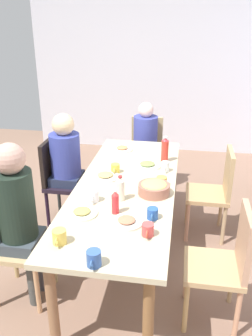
# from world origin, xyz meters

# --- Properties ---
(ground_plane) EXTENTS (7.04, 7.04, 0.00)m
(ground_plane) POSITION_xyz_m (0.00, 0.00, 0.00)
(ground_plane) COLOR #836351
(wall_left) EXTENTS (0.12, 3.87, 2.60)m
(wall_left) POSITION_xyz_m (-2.99, 0.00, 1.30)
(wall_left) COLOR silver
(wall_left) RESTS_ON ground_plane
(dining_table) EXTENTS (2.20, 0.81, 0.76)m
(dining_table) POSITION_xyz_m (0.00, 0.00, 0.67)
(dining_table) COLOR #C3B590
(dining_table) RESTS_ON ground_plane
(chair_0) EXTENTS (0.40, 0.40, 0.90)m
(chair_0) POSITION_xyz_m (-0.55, 0.78, 0.51)
(chair_0) COLOR tan
(chair_0) RESTS_ON ground_plane
(chair_1) EXTENTS (0.40, 0.40, 0.90)m
(chair_1) POSITION_xyz_m (-0.55, -0.78, 0.51)
(chair_1) COLOR black
(chair_1) RESTS_ON ground_plane
(person_1) EXTENTS (0.30, 0.30, 1.18)m
(person_1) POSITION_xyz_m (-0.55, -0.69, 0.71)
(person_1) COLOR #353C50
(person_1) RESTS_ON ground_plane
(chair_2) EXTENTS (0.40, 0.40, 0.90)m
(chair_2) POSITION_xyz_m (0.55, -0.78, 0.51)
(chair_2) COLOR tan
(chair_2) RESTS_ON ground_plane
(person_2) EXTENTS (0.30, 0.30, 1.27)m
(person_2) POSITION_xyz_m (0.55, -0.69, 0.76)
(person_2) COLOR #3E3B3F
(person_2) RESTS_ON ground_plane
(chair_3) EXTENTS (0.40, 0.40, 0.90)m
(chair_3) POSITION_xyz_m (-1.48, 0.00, 0.51)
(chair_3) COLOR tan
(chair_3) RESTS_ON ground_plane
(person_3) EXTENTS (0.30, 0.30, 1.12)m
(person_3) POSITION_xyz_m (-1.38, 0.00, 0.67)
(person_3) COLOR #262A47
(person_3) RESTS_ON ground_plane
(chair_4) EXTENTS (0.40, 0.40, 0.90)m
(chair_4) POSITION_xyz_m (0.55, 0.78, 0.51)
(chair_4) COLOR tan
(chair_4) RESTS_ON ground_plane
(plate_0) EXTENTS (0.21, 0.21, 0.04)m
(plate_0) POSITION_xyz_m (-0.79, -0.17, 0.77)
(plate_0) COLOR white
(plate_0) RESTS_ON dining_table
(plate_1) EXTENTS (0.22, 0.22, 0.04)m
(plate_1) POSITION_xyz_m (0.58, 0.10, 0.77)
(plate_1) COLOR silver
(plate_1) RESTS_ON dining_table
(plate_2) EXTENTS (0.25, 0.25, 0.04)m
(plate_2) POSITION_xyz_m (-0.41, 0.13, 0.77)
(plate_2) COLOR silver
(plate_2) RESTS_ON dining_table
(plate_3) EXTENTS (0.22, 0.22, 0.04)m
(plate_3) POSITION_xyz_m (0.52, -0.23, 0.77)
(plate_3) COLOR silver
(plate_3) RESTS_ON dining_table
(plate_4) EXTENTS (0.24, 0.24, 0.04)m
(plate_4) POSITION_xyz_m (-0.11, -0.20, 0.77)
(plate_4) COLOR silver
(plate_4) RESTS_ON dining_table
(bowl_0) EXTENTS (0.25, 0.25, 0.10)m
(bowl_0) POSITION_xyz_m (0.13, 0.24, 0.81)
(bowl_0) COLOR #9C614F
(bowl_0) RESTS_ON dining_table
(cup_0) EXTENTS (0.11, 0.08, 0.08)m
(cup_0) POSITION_xyz_m (0.49, 0.27, 0.80)
(cup_0) COLOR #2955A5
(cup_0) RESTS_ON dining_table
(cup_1) EXTENTS (0.12, 0.09, 0.09)m
(cup_1) POSITION_xyz_m (0.87, -0.27, 0.80)
(cup_1) COLOR #E6C250
(cup_1) RESTS_ON dining_table
(cup_2) EXTENTS (0.12, 0.08, 0.09)m
(cup_2) POSITION_xyz_m (1.04, -0.01, 0.80)
(cup_2) COLOR #365AA2
(cup_2) RESTS_ON dining_table
(cup_3) EXTENTS (0.11, 0.08, 0.08)m
(cup_3) POSITION_xyz_m (0.70, 0.26, 0.80)
(cup_3) COLOR #CF4947
(cup_3) RESTS_ON dining_table
(cup_4) EXTENTS (0.11, 0.07, 0.09)m
(cup_4) POSITION_xyz_m (-0.32, 0.30, 0.80)
(cup_4) COLOR white
(cup_4) RESTS_ON dining_table
(cup_5) EXTENTS (0.12, 0.08, 0.09)m
(cup_5) POSITION_xyz_m (0.32, -0.19, 0.80)
(cup_5) COLOR white
(cup_5) RESTS_ON dining_table
(cup_6) EXTENTS (0.11, 0.08, 0.08)m
(cup_6) POSITION_xyz_m (-0.22, -0.13, 0.80)
(cup_6) COLOR yellow
(cup_6) RESTS_ON dining_table
(cup_7) EXTENTS (0.12, 0.09, 0.08)m
(cup_7) POSITION_xyz_m (-0.03, 0.29, 0.79)
(cup_7) COLOR yellow
(cup_7) RESTS_ON dining_table
(bottle_0) EXTENTS (0.06, 0.06, 0.20)m
(bottle_0) POSITION_xyz_m (0.26, 0.00, 0.85)
(bottle_0) COLOR silver
(bottle_0) RESTS_ON dining_table
(bottle_1) EXTENTS (0.05, 0.05, 0.18)m
(bottle_1) POSITION_xyz_m (0.46, 0.00, 0.84)
(bottle_1) COLOR red
(bottle_1) RESTS_ON dining_table
(bottle_2) EXTENTS (0.07, 0.07, 0.25)m
(bottle_2) POSITION_xyz_m (-0.56, 0.28, 0.87)
(bottle_2) COLOR red
(bottle_2) RESTS_ON dining_table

